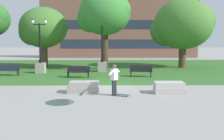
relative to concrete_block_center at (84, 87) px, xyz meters
name	(u,v)px	position (x,y,z in m)	size (l,w,h in m)	color
ground_plane	(105,85)	(1.17, 2.26, -0.31)	(140.00, 140.00, 0.00)	gray
grass_lawn	(106,68)	(1.17, 12.26, -0.30)	(40.00, 20.00, 0.02)	#336628
concrete_block_center	(84,87)	(0.00, 0.00, 0.00)	(1.80, 0.90, 0.64)	#9E9991
concrete_block_left	(170,88)	(4.91, -0.20, 0.00)	(1.80, 0.90, 0.64)	#B2ADA3
person_skateboarder	(114,78)	(1.74, -0.81, 0.67)	(0.68, 1.44, 1.71)	#28282D
skateboard	(121,95)	(2.12, -0.98, -0.22)	(1.01, 0.61, 0.14)	#2D4C75
puddle	(60,102)	(-0.96, -2.32, -0.30)	(1.41, 1.41, 0.01)	#47515B
park_bench_near_left	(9,69)	(-6.91, 6.90, 0.23)	(1.81, 0.55, 0.90)	#1E232D
park_bench_near_right	(78,71)	(-0.96, 5.68, 0.23)	(1.83, 0.63, 0.90)	black
park_bench_far_left	(141,70)	(4.05, 6.08, 0.23)	(1.86, 0.78, 0.90)	black
lamp_post_center	(40,62)	(-4.64, 8.42, 0.69)	(1.32, 0.80, 4.79)	gray
lamp_post_left	(102,61)	(0.84, 9.34, 0.73)	(1.32, 0.80, 5.03)	gray
tree_near_left	(43,28)	(-5.49, 13.19, 3.84)	(5.28, 5.03, 6.34)	brown
tree_far_left	(104,14)	(0.99, 11.25, 5.16)	(5.31, 5.06, 7.68)	#42301E
tree_far_right	(183,25)	(9.15, 12.65, 4.18)	(6.43, 6.12, 7.14)	#4C3823
building_facade_distant	(120,24)	(3.19, 26.76, 5.06)	(24.72, 1.03, 10.75)	brown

